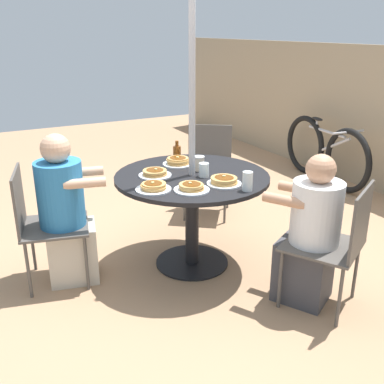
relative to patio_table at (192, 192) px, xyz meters
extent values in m
plane|color=tan|center=(0.00, 0.00, -0.63)|extent=(12.00, 12.00, 0.00)
cylinder|color=black|center=(0.00, 0.00, -0.62)|extent=(0.59, 0.59, 0.01)
cylinder|color=black|center=(0.00, 0.00, -0.26)|extent=(0.11, 0.11, 0.74)
cylinder|color=black|center=(0.00, 0.00, 0.12)|extent=(1.20, 1.20, 0.03)
cylinder|color=#ADADB2|center=(0.00, 0.00, 0.62)|extent=(0.05, 0.05, 2.49)
cylinder|color=#514C47|center=(0.84, 0.24, -0.41)|extent=(0.02, 0.02, 0.44)
cylinder|color=#514C47|center=(0.64, 0.59, -0.41)|extent=(0.02, 0.02, 0.44)
cylinder|color=#514C47|center=(1.19, 0.43, -0.41)|extent=(0.02, 0.02, 0.44)
cylinder|color=#514C47|center=(0.99, 0.79, -0.41)|extent=(0.02, 0.02, 0.44)
cube|color=#514C47|center=(0.91, 0.51, -0.18)|extent=(0.65, 0.65, 0.02)
cube|color=#514C47|center=(1.11, 0.62, 0.05)|extent=(0.24, 0.40, 0.44)
cube|color=#3D3D42|center=(0.82, 0.46, -0.41)|extent=(0.47, 0.45, 0.44)
cylinder|color=white|center=(0.86, 0.48, 0.04)|extent=(0.34, 0.34, 0.45)
sphere|color=tan|center=(0.86, 0.48, 0.35)|extent=(0.20, 0.20, 0.20)
cylinder|color=tan|center=(0.77, 0.27, 0.14)|extent=(0.29, 0.20, 0.07)
cylinder|color=tan|center=(0.64, 0.51, 0.14)|extent=(0.29, 0.20, 0.07)
cylinder|color=#514C47|center=(-0.56, 0.67, -0.41)|extent=(0.02, 0.02, 0.44)
cylinder|color=#514C47|center=(-0.80, 0.34, -0.41)|extent=(0.02, 0.02, 0.44)
cylinder|color=#514C47|center=(-0.88, 0.91, -0.41)|extent=(0.02, 0.02, 0.44)
cylinder|color=#514C47|center=(-1.12, 0.58, -0.41)|extent=(0.02, 0.02, 0.44)
cube|color=#514C47|center=(-0.84, 0.62, -0.18)|extent=(0.66, 0.66, 0.02)
cube|color=#514C47|center=(-1.03, 0.76, 0.05)|extent=(0.28, 0.37, 0.44)
cylinder|color=#514C47|center=(-0.40, -0.77, -0.41)|extent=(0.02, 0.02, 0.44)
cylinder|color=#514C47|center=(-0.01, -0.87, -0.41)|extent=(0.02, 0.02, 0.44)
cylinder|color=#514C47|center=(-0.49, -1.17, -0.41)|extent=(0.02, 0.02, 0.44)
cylinder|color=#514C47|center=(-0.10, -1.26, -0.41)|extent=(0.02, 0.02, 0.44)
cube|color=#514C47|center=(-0.25, -1.02, -0.18)|extent=(0.57, 0.57, 0.02)
cube|color=#514C47|center=(-0.30, -1.24, 0.05)|extent=(0.44, 0.13, 0.44)
cube|color=beige|center=(-0.22, -0.91, -0.41)|extent=(0.39, 0.42, 0.44)
cylinder|color=teal|center=(-0.24, -0.96, 0.07)|extent=(0.34, 0.34, 0.50)
sphere|color=#DBA884|center=(-0.24, -0.96, 0.41)|extent=(0.21, 0.21, 0.21)
cylinder|color=#DBA884|center=(-0.32, -0.75, 0.19)|extent=(0.14, 0.30, 0.07)
cylinder|color=#DBA884|center=(-0.06, -0.82, 0.19)|extent=(0.14, 0.30, 0.07)
cylinder|color=white|center=(0.31, 0.10, 0.15)|extent=(0.25, 0.25, 0.01)
cylinder|color=tan|center=(0.31, 0.10, 0.16)|extent=(0.19, 0.19, 0.01)
cylinder|color=tan|center=(0.30, 0.10, 0.17)|extent=(0.19, 0.19, 0.01)
cylinder|color=tan|center=(0.30, 0.10, 0.19)|extent=(0.19, 0.19, 0.01)
ellipsoid|color=brown|center=(0.31, 0.10, 0.19)|extent=(0.15, 0.14, 0.00)
cube|color=#F4E084|center=(0.30, 0.10, 0.20)|extent=(0.03, 0.03, 0.01)
cylinder|color=white|center=(-0.30, 0.03, 0.15)|extent=(0.25, 0.25, 0.01)
cylinder|color=tan|center=(-0.29, 0.03, 0.16)|extent=(0.19, 0.19, 0.01)
cylinder|color=tan|center=(-0.30, 0.03, 0.17)|extent=(0.19, 0.19, 0.01)
cylinder|color=tan|center=(-0.29, 0.02, 0.18)|extent=(0.19, 0.19, 0.01)
cylinder|color=tan|center=(-0.30, 0.03, 0.19)|extent=(0.18, 0.18, 0.01)
ellipsoid|color=brown|center=(-0.30, 0.03, 0.20)|extent=(0.14, 0.13, 0.00)
cube|color=#F4E084|center=(-0.29, 0.02, 0.21)|extent=(0.03, 0.03, 0.01)
cylinder|color=white|center=(-0.11, -0.26, 0.15)|extent=(0.25, 0.25, 0.01)
cylinder|color=tan|center=(-0.11, -0.26, 0.16)|extent=(0.19, 0.19, 0.01)
cylinder|color=tan|center=(-0.11, -0.27, 0.17)|extent=(0.17, 0.17, 0.01)
cylinder|color=tan|center=(-0.11, -0.27, 0.18)|extent=(0.18, 0.18, 0.01)
ellipsoid|color=brown|center=(-0.11, -0.26, 0.19)|extent=(0.14, 0.13, 0.00)
cube|color=#F4E084|center=(-0.10, -0.26, 0.20)|extent=(0.03, 0.03, 0.01)
cylinder|color=white|center=(0.18, -0.40, 0.15)|extent=(0.25, 0.25, 0.01)
cylinder|color=tan|center=(0.18, -0.40, 0.16)|extent=(0.17, 0.17, 0.01)
cylinder|color=tan|center=(0.18, -0.40, 0.17)|extent=(0.18, 0.18, 0.01)
cylinder|color=tan|center=(0.18, -0.40, 0.18)|extent=(0.17, 0.17, 0.01)
cylinder|color=tan|center=(0.18, -0.40, 0.18)|extent=(0.17, 0.17, 0.01)
ellipsoid|color=brown|center=(0.18, -0.40, 0.19)|extent=(0.13, 0.12, 0.00)
cube|color=#F4E084|center=(0.18, -0.41, 0.20)|extent=(0.02, 0.02, 0.01)
cylinder|color=white|center=(0.31, -0.17, 0.15)|extent=(0.25, 0.25, 0.01)
cylinder|color=tan|center=(0.32, -0.16, 0.16)|extent=(0.17, 0.17, 0.01)
cylinder|color=tan|center=(0.31, -0.17, 0.16)|extent=(0.16, 0.16, 0.01)
cylinder|color=tan|center=(0.31, -0.17, 0.17)|extent=(0.18, 0.18, 0.01)
cylinder|color=tan|center=(0.31, -0.17, 0.18)|extent=(0.17, 0.17, 0.01)
ellipsoid|color=brown|center=(0.31, -0.17, 0.19)|extent=(0.14, 0.13, 0.00)
cube|color=#F4E084|center=(0.31, -0.18, 0.20)|extent=(0.03, 0.03, 0.01)
cylinder|color=brown|center=(-0.46, 0.10, 0.20)|extent=(0.07, 0.07, 0.11)
cylinder|color=brown|center=(-0.46, 0.10, 0.27)|extent=(0.03, 0.03, 0.05)
torus|color=brown|center=(-0.43, 0.10, 0.21)|extent=(0.05, 0.01, 0.05)
cylinder|color=beige|center=(-0.07, 0.10, 0.19)|extent=(0.08, 0.08, 0.11)
cylinder|color=white|center=(-0.07, 0.10, 0.25)|extent=(0.08, 0.08, 0.01)
cylinder|color=silver|center=(0.08, 0.06, 0.19)|extent=(0.08, 0.08, 0.11)
cylinder|color=silver|center=(0.49, 0.17, 0.21)|extent=(0.07, 0.07, 0.14)
torus|color=black|center=(-1.49, 2.49, -0.25)|extent=(0.76, 0.15, 0.76)
torus|color=black|center=(-0.67, 2.40, -0.25)|extent=(0.76, 0.15, 0.76)
cylinder|color=#B2B2B7|center=(-1.08, 2.45, 0.01)|extent=(0.68, 0.10, 0.03)
cylinder|color=#B2B2B7|center=(-0.92, 2.43, -0.12)|extent=(0.51, 0.09, 0.29)
cylinder|color=#B2B2B7|center=(-1.29, 2.47, 0.06)|extent=(0.03, 0.03, 0.10)
ellipsoid|color=black|center=(-1.29, 2.47, 0.13)|extent=(0.21, 0.09, 0.04)
cylinder|color=#B2B2B7|center=(-0.71, 2.41, 0.08)|extent=(0.07, 0.44, 0.03)
camera|label=1|loc=(2.91, -1.55, 1.21)|focal=42.00mm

